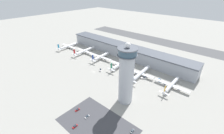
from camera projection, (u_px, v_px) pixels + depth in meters
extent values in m
plane|color=#9E9B93|center=(94.00, 72.00, 202.31)|extent=(1000.00, 1000.00, 0.00)
cube|color=#A3A8B2|center=(125.00, 51.00, 244.81)|extent=(223.97, 22.00, 17.27)
cube|color=#4C515B|center=(125.00, 46.00, 240.32)|extent=(223.97, 25.00, 1.60)
cube|color=#515154|center=(155.00, 40.00, 321.23)|extent=(335.96, 44.00, 0.01)
cylinder|color=#ADB2BC|center=(126.00, 80.00, 140.19)|extent=(13.76, 13.76, 49.63)
cylinder|color=#565B66|center=(127.00, 55.00, 128.18)|extent=(17.77, 17.77, 0.80)
cylinder|color=#334C60|center=(127.00, 52.00, 126.70)|extent=(16.35, 16.35, 5.39)
cylinder|color=#565B66|center=(128.00, 48.00, 125.18)|extent=(17.77, 17.77, 1.00)
sphere|color=white|center=(128.00, 45.00, 123.79)|extent=(4.85, 4.85, 4.85)
cube|color=#424247|center=(97.00, 125.00, 125.14)|extent=(64.00, 40.00, 0.01)
cylinder|color=white|center=(69.00, 46.00, 278.30)|extent=(5.35, 34.18, 4.27)
cone|color=white|center=(77.00, 43.00, 291.26)|extent=(4.39, 3.97, 4.27)
cone|color=white|center=(59.00, 49.00, 264.90)|extent=(4.00, 5.24, 3.84)
cube|color=white|center=(69.00, 46.00, 279.12)|extent=(38.74, 5.63, 0.44)
cylinder|color=#A8A8B2|center=(67.00, 46.00, 284.90)|extent=(2.49, 4.76, 2.35)
cylinder|color=#A8A8B2|center=(72.00, 48.00, 275.94)|extent=(2.49, 4.76, 2.35)
cube|color=#197FB2|center=(58.00, 46.00, 261.56)|extent=(0.39, 2.81, 6.82)
cube|color=white|center=(59.00, 49.00, 263.73)|extent=(12.00, 2.38, 0.24)
cylinder|color=black|center=(76.00, 45.00, 290.64)|extent=(0.28, 0.28, 2.08)
cylinder|color=black|center=(70.00, 48.00, 278.08)|extent=(0.28, 0.28, 2.08)
cylinder|color=black|center=(68.00, 47.00, 281.38)|extent=(0.28, 0.28, 2.08)
cylinder|color=white|center=(85.00, 51.00, 256.36)|extent=(5.59, 35.39, 4.36)
cone|color=white|center=(93.00, 48.00, 269.79)|extent=(4.49, 4.07, 4.36)
cone|color=white|center=(75.00, 54.00, 242.48)|extent=(4.10, 5.37, 3.92)
cube|color=white|center=(85.00, 51.00, 257.21)|extent=(37.50, 5.70, 0.44)
cylinder|color=#A8A8B2|center=(82.00, 51.00, 262.84)|extent=(2.56, 4.88, 2.40)
cylinder|color=#A8A8B2|center=(89.00, 53.00, 254.20)|extent=(2.56, 4.88, 2.40)
cube|color=red|center=(74.00, 51.00, 239.07)|extent=(0.40, 2.81, 6.98)
cube|color=white|center=(74.00, 55.00, 241.29)|extent=(12.27, 2.42, 0.24)
cylinder|color=black|center=(92.00, 50.00, 269.24)|extent=(0.28, 0.28, 2.42)
cylinder|color=black|center=(86.00, 53.00, 256.23)|extent=(0.28, 0.28, 2.42)
cylinder|color=black|center=(84.00, 52.00, 259.59)|extent=(0.28, 0.28, 2.42)
cylinder|color=white|center=(101.00, 57.00, 234.92)|extent=(6.07, 27.71, 4.35)
cone|color=white|center=(107.00, 53.00, 245.92)|extent=(4.59, 4.18, 4.35)
cone|color=white|center=(94.00, 60.00, 223.46)|extent=(4.23, 5.45, 3.91)
cube|color=white|center=(101.00, 57.00, 235.66)|extent=(39.98, 6.89, 0.44)
cylinder|color=#A8A8B2|center=(97.00, 56.00, 241.43)|extent=(2.69, 4.92, 2.39)
cylinder|color=#A8A8B2|center=(105.00, 59.00, 232.55)|extent=(2.69, 4.92, 2.39)
cube|color=navy|center=(93.00, 57.00, 220.03)|extent=(0.48, 2.81, 6.96)
cube|color=white|center=(93.00, 60.00, 222.24)|extent=(12.28, 2.76, 0.24)
cylinder|color=black|center=(106.00, 56.00, 245.34)|extent=(0.28, 0.28, 2.52)
cylinder|color=black|center=(102.00, 59.00, 234.76)|extent=(0.28, 0.28, 2.52)
cylinder|color=black|center=(99.00, 58.00, 237.99)|extent=(0.28, 0.28, 2.52)
cylinder|color=white|center=(120.00, 64.00, 212.87)|extent=(5.62, 33.53, 4.58)
cone|color=white|center=(128.00, 60.00, 225.70)|extent=(4.71, 4.27, 4.58)
cone|color=white|center=(112.00, 69.00, 199.57)|extent=(4.29, 5.63, 4.12)
cube|color=white|center=(121.00, 64.00, 213.71)|extent=(33.41, 5.43, 0.44)
cylinder|color=#A8A8B2|center=(117.00, 64.00, 218.92)|extent=(2.68, 5.12, 2.52)
cylinder|color=#A8A8B2|center=(125.00, 67.00, 211.19)|extent=(2.68, 5.12, 2.52)
cube|color=#14704C|center=(111.00, 66.00, 195.98)|extent=(0.39, 2.81, 7.33)
cube|color=white|center=(111.00, 69.00, 198.33)|extent=(12.89, 2.40, 0.24)
cylinder|color=black|center=(126.00, 62.00, 225.06)|extent=(0.28, 0.28, 2.13)
cylinder|color=black|center=(122.00, 67.00, 212.60)|extent=(0.28, 0.28, 2.13)
cylinder|color=black|center=(118.00, 66.00, 216.15)|extent=(0.28, 0.28, 2.13)
cylinder|color=silver|center=(141.00, 73.00, 190.51)|extent=(6.50, 36.47, 4.45)
cone|color=silver|center=(148.00, 67.00, 204.56)|extent=(4.67, 4.25, 4.45)
cone|color=silver|center=(132.00, 80.00, 176.00)|extent=(4.30, 5.56, 4.01)
cube|color=silver|center=(141.00, 74.00, 191.39)|extent=(34.17, 6.32, 0.44)
cylinder|color=#A8A8B2|center=(136.00, 72.00, 196.55)|extent=(2.72, 5.03, 2.45)
cylinder|color=#A8A8B2|center=(146.00, 76.00, 188.91)|extent=(2.72, 5.03, 2.45)
cube|color=navy|center=(132.00, 77.00, 172.50)|extent=(0.46, 2.81, 7.13)
cube|color=silver|center=(132.00, 81.00, 174.76)|extent=(12.56, 2.70, 0.24)
cylinder|color=black|center=(146.00, 70.00, 203.91)|extent=(0.28, 0.28, 2.23)
cylinder|color=black|center=(143.00, 76.00, 190.38)|extent=(0.28, 0.28, 2.23)
cylinder|color=black|center=(138.00, 75.00, 193.72)|extent=(0.28, 0.28, 2.23)
cylinder|color=silver|center=(171.00, 85.00, 168.61)|extent=(4.12, 31.51, 3.86)
cone|color=silver|center=(177.00, 79.00, 180.16)|extent=(3.89, 3.51, 3.86)
cone|color=silver|center=(165.00, 92.00, 156.67)|extent=(3.51, 4.66, 3.48)
cube|color=silver|center=(171.00, 85.00, 169.35)|extent=(40.15, 4.73, 0.44)
cylinder|color=#A8A8B2|center=(165.00, 83.00, 175.45)|extent=(2.16, 4.27, 2.12)
cylinder|color=#A8A8B2|center=(179.00, 89.00, 165.68)|extent=(2.16, 4.27, 2.12)
cube|color=orange|center=(165.00, 89.00, 153.67)|extent=(0.32, 2.80, 6.18)
cube|color=silver|center=(164.00, 93.00, 155.61)|extent=(10.83, 2.09, 0.24)
cylinder|color=black|center=(176.00, 82.00, 179.66)|extent=(0.28, 0.28, 2.18)
cylinder|color=black|center=(173.00, 88.00, 168.37)|extent=(0.28, 0.28, 2.18)
cylinder|color=black|center=(168.00, 86.00, 171.50)|extent=(0.28, 0.28, 2.18)
cube|color=black|center=(160.00, 81.00, 183.23)|extent=(4.95, 5.57, 0.12)
cube|color=#195699|center=(160.00, 80.00, 182.87)|extent=(5.62, 6.42, 1.62)
cube|color=#232D38|center=(160.00, 80.00, 181.62)|extent=(2.80, 2.75, 1.33)
cube|color=black|center=(143.00, 79.00, 187.71)|extent=(5.54, 5.49, 0.12)
cube|color=silver|center=(143.00, 78.00, 187.33)|extent=(6.37, 6.30, 1.72)
cube|color=#232D38|center=(144.00, 77.00, 186.62)|extent=(2.82, 2.82, 1.41)
cube|color=black|center=(100.00, 71.00, 204.73)|extent=(4.68, 5.04, 0.12)
cube|color=silver|center=(100.00, 70.00, 204.34)|extent=(5.32, 5.79, 1.76)
cube|color=#232D38|center=(100.00, 69.00, 204.07)|extent=(2.62, 2.57, 1.44)
cube|color=black|center=(77.00, 110.00, 139.79)|extent=(1.74, 3.79, 0.12)
cube|color=red|center=(77.00, 110.00, 139.63)|extent=(1.82, 4.50, 0.80)
cube|color=#232D38|center=(77.00, 109.00, 139.36)|extent=(1.59, 2.48, 0.66)
cube|color=black|center=(87.00, 117.00, 132.47)|extent=(1.80, 4.01, 0.12)
cube|color=silver|center=(87.00, 117.00, 132.30)|extent=(1.89, 4.76, 0.82)
cube|color=#232D38|center=(87.00, 116.00, 132.03)|extent=(1.61, 2.64, 0.67)
cube|color=black|center=(75.00, 127.00, 123.35)|extent=(1.90, 3.90, 0.12)
cube|color=red|center=(75.00, 126.00, 123.18)|extent=(2.00, 4.63, 0.83)
cube|color=#232D38|center=(75.00, 126.00, 122.90)|extent=(1.70, 2.57, 0.68)
cube|color=black|center=(132.00, 132.00, 119.31)|extent=(1.91, 3.67, 0.12)
cube|color=slate|center=(132.00, 131.00, 119.14)|extent=(2.01, 4.36, 0.86)
cube|color=#232D38|center=(132.00, 130.00, 118.84)|extent=(1.73, 2.42, 0.70)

